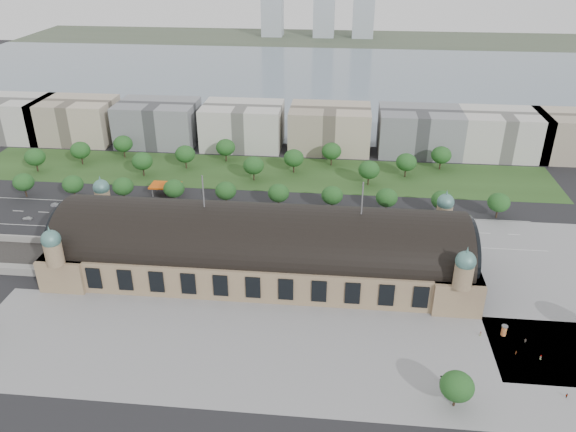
# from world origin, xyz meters

# --- Properties ---
(ground) EXTENTS (900.00, 900.00, 0.00)m
(ground) POSITION_xyz_m (0.00, 0.00, 0.00)
(ground) COLOR black
(ground) RESTS_ON ground
(station) EXTENTS (150.00, 48.40, 44.30)m
(station) POSITION_xyz_m (0.00, 0.00, 10.28)
(station) COLOR #947D5C
(station) RESTS_ON ground
(plaza_south) EXTENTS (190.00, 48.00, 0.12)m
(plaza_south) POSITION_xyz_m (10.00, -44.00, 0.00)
(plaza_south) COLOR gray
(plaza_south) RESTS_ON ground
(plaza_east) EXTENTS (56.00, 100.00, 0.12)m
(plaza_east) POSITION_xyz_m (103.00, 0.00, 0.00)
(plaza_east) COLOR gray
(plaza_east) RESTS_ON ground
(road_slab) EXTENTS (260.00, 26.00, 0.10)m
(road_slab) POSITION_xyz_m (-20.00, 38.00, 0.00)
(road_slab) COLOR black
(road_slab) RESTS_ON ground
(grass_belt) EXTENTS (300.00, 45.00, 0.10)m
(grass_belt) POSITION_xyz_m (-15.00, 93.00, 0.00)
(grass_belt) COLOR #27451B
(grass_belt) RESTS_ON ground
(petrol_station) EXTENTS (14.00, 13.00, 5.05)m
(petrol_station) POSITION_xyz_m (-53.91, 65.28, 2.95)
(petrol_station) COLOR #D1500C
(petrol_station) RESTS_ON ground
(lake) EXTENTS (700.00, 320.00, 0.08)m
(lake) POSITION_xyz_m (0.00, 298.00, 0.00)
(lake) COLOR slate
(lake) RESTS_ON ground
(far_shore) EXTENTS (700.00, 120.00, 0.14)m
(far_shore) POSITION_xyz_m (0.00, 498.00, 0.00)
(far_shore) COLOR #44513D
(far_shore) RESTS_ON ground
(far_tower_left) EXTENTS (24.00, 24.00, 80.00)m
(far_tower_left) POSITION_xyz_m (-60.00, 508.00, 40.00)
(far_tower_left) COLOR #9EA8B2
(far_tower_left) RESTS_ON ground
(far_tower_right) EXTENTS (24.00, 24.00, 75.00)m
(far_tower_right) POSITION_xyz_m (45.00, 508.00, 37.50)
(far_tower_right) COLOR #9EA8B2
(far_tower_right) RESTS_ON ground
(office_0) EXTENTS (45.00, 32.00, 24.00)m
(office_0) POSITION_xyz_m (-170.00, 133.00, 12.00)
(office_0) COLOR beige
(office_0) RESTS_ON ground
(office_1) EXTENTS (45.00, 32.00, 24.00)m
(office_1) POSITION_xyz_m (-130.00, 133.00, 12.00)
(office_1) COLOR #B9AA92
(office_1) RESTS_ON ground
(office_2) EXTENTS (45.00, 32.00, 24.00)m
(office_2) POSITION_xyz_m (-80.00, 133.00, 12.00)
(office_2) COLOR gray
(office_2) RESTS_ON ground
(office_3) EXTENTS (45.00, 32.00, 24.00)m
(office_3) POSITION_xyz_m (-30.00, 133.00, 12.00)
(office_3) COLOR beige
(office_3) RESTS_ON ground
(office_4) EXTENTS (45.00, 32.00, 24.00)m
(office_4) POSITION_xyz_m (20.00, 133.00, 12.00)
(office_4) COLOR #B9AA92
(office_4) RESTS_ON ground
(office_5) EXTENTS (45.00, 32.00, 24.00)m
(office_5) POSITION_xyz_m (70.00, 133.00, 12.00)
(office_5) COLOR gray
(office_5) RESTS_ON ground
(office_6) EXTENTS (45.00, 32.00, 24.00)m
(office_6) POSITION_xyz_m (115.00, 133.00, 12.00)
(office_6) COLOR beige
(office_6) RESTS_ON ground
(tree_row_0) EXTENTS (9.60, 9.60, 11.52)m
(tree_row_0) POSITION_xyz_m (-120.00, 53.00, 7.43)
(tree_row_0) COLOR #2D2116
(tree_row_0) RESTS_ON ground
(tree_row_1) EXTENTS (9.60, 9.60, 11.52)m
(tree_row_1) POSITION_xyz_m (-96.00, 53.00, 7.43)
(tree_row_1) COLOR #2D2116
(tree_row_1) RESTS_ON ground
(tree_row_2) EXTENTS (9.60, 9.60, 11.52)m
(tree_row_2) POSITION_xyz_m (-72.00, 53.00, 7.43)
(tree_row_2) COLOR #2D2116
(tree_row_2) RESTS_ON ground
(tree_row_3) EXTENTS (9.60, 9.60, 11.52)m
(tree_row_3) POSITION_xyz_m (-48.00, 53.00, 7.43)
(tree_row_3) COLOR #2D2116
(tree_row_3) RESTS_ON ground
(tree_row_4) EXTENTS (9.60, 9.60, 11.52)m
(tree_row_4) POSITION_xyz_m (-24.00, 53.00, 7.43)
(tree_row_4) COLOR #2D2116
(tree_row_4) RESTS_ON ground
(tree_row_5) EXTENTS (9.60, 9.60, 11.52)m
(tree_row_5) POSITION_xyz_m (0.00, 53.00, 7.43)
(tree_row_5) COLOR #2D2116
(tree_row_5) RESTS_ON ground
(tree_row_6) EXTENTS (9.60, 9.60, 11.52)m
(tree_row_6) POSITION_xyz_m (24.00, 53.00, 7.43)
(tree_row_6) COLOR #2D2116
(tree_row_6) RESTS_ON ground
(tree_row_7) EXTENTS (9.60, 9.60, 11.52)m
(tree_row_7) POSITION_xyz_m (48.00, 53.00, 7.43)
(tree_row_7) COLOR #2D2116
(tree_row_7) RESTS_ON ground
(tree_row_8) EXTENTS (9.60, 9.60, 11.52)m
(tree_row_8) POSITION_xyz_m (72.00, 53.00, 7.43)
(tree_row_8) COLOR #2D2116
(tree_row_8) RESTS_ON ground
(tree_row_9) EXTENTS (9.60, 9.60, 11.52)m
(tree_row_9) POSITION_xyz_m (96.00, 53.00, 7.43)
(tree_row_9) COLOR #2D2116
(tree_row_9) RESTS_ON ground
(tree_belt_0) EXTENTS (10.40, 10.40, 12.48)m
(tree_belt_0) POSITION_xyz_m (-130.00, 83.00, 8.05)
(tree_belt_0) COLOR #2D2116
(tree_belt_0) RESTS_ON ground
(tree_belt_1) EXTENTS (10.40, 10.40, 12.48)m
(tree_belt_1) POSITION_xyz_m (-111.00, 95.00, 8.05)
(tree_belt_1) COLOR #2D2116
(tree_belt_1) RESTS_ON ground
(tree_belt_2) EXTENTS (10.40, 10.40, 12.48)m
(tree_belt_2) POSITION_xyz_m (-92.00, 107.00, 8.05)
(tree_belt_2) COLOR #2D2116
(tree_belt_2) RESTS_ON ground
(tree_belt_3) EXTENTS (10.40, 10.40, 12.48)m
(tree_belt_3) POSITION_xyz_m (-73.00, 83.00, 8.05)
(tree_belt_3) COLOR #2D2116
(tree_belt_3) RESTS_ON ground
(tree_belt_4) EXTENTS (10.40, 10.40, 12.48)m
(tree_belt_4) POSITION_xyz_m (-54.00, 95.00, 8.05)
(tree_belt_4) COLOR #2D2116
(tree_belt_4) RESTS_ON ground
(tree_belt_5) EXTENTS (10.40, 10.40, 12.48)m
(tree_belt_5) POSITION_xyz_m (-35.00, 107.00, 8.05)
(tree_belt_5) COLOR #2D2116
(tree_belt_5) RESTS_ON ground
(tree_belt_6) EXTENTS (10.40, 10.40, 12.48)m
(tree_belt_6) POSITION_xyz_m (-16.00, 83.00, 8.05)
(tree_belt_6) COLOR #2D2116
(tree_belt_6) RESTS_ON ground
(tree_belt_7) EXTENTS (10.40, 10.40, 12.48)m
(tree_belt_7) POSITION_xyz_m (3.00, 95.00, 8.05)
(tree_belt_7) COLOR #2D2116
(tree_belt_7) RESTS_ON ground
(tree_belt_8) EXTENTS (10.40, 10.40, 12.48)m
(tree_belt_8) POSITION_xyz_m (22.00, 107.00, 8.05)
(tree_belt_8) COLOR #2D2116
(tree_belt_8) RESTS_ON ground
(tree_belt_9) EXTENTS (10.40, 10.40, 12.48)m
(tree_belt_9) POSITION_xyz_m (41.00, 83.00, 8.05)
(tree_belt_9) COLOR #2D2116
(tree_belt_9) RESTS_ON ground
(tree_belt_10) EXTENTS (10.40, 10.40, 12.48)m
(tree_belt_10) POSITION_xyz_m (60.00, 95.00, 8.05)
(tree_belt_10) COLOR #2D2116
(tree_belt_10) RESTS_ON ground
(tree_belt_11) EXTENTS (10.40, 10.40, 12.48)m
(tree_belt_11) POSITION_xyz_m (79.00, 107.00, 8.05)
(tree_belt_11) COLOR #2D2116
(tree_belt_11) RESTS_ON ground
(tree_plaza_s) EXTENTS (9.00, 9.00, 10.64)m
(tree_plaza_s) POSITION_xyz_m (60.00, -60.00, 6.80)
(tree_plaza_s) COLOR #2D2116
(tree_plaza_s) RESTS_ON ground
(traffic_car_0) EXTENTS (4.21, 1.79, 1.42)m
(traffic_car_0) POSITION_xyz_m (-107.55, 30.57, 0.71)
(traffic_car_0) COLOR silver
(traffic_car_0) RESTS_ON ground
(traffic_car_1) EXTENTS (4.76, 1.72, 1.56)m
(traffic_car_1) POSITION_xyz_m (-101.09, 44.26, 0.78)
(traffic_car_1) COLOR gray
(traffic_car_1) RESTS_ON ground
(traffic_car_2) EXTENTS (5.02, 2.34, 1.39)m
(traffic_car_2) POSITION_xyz_m (-53.48, 37.37, 0.69)
(traffic_car_2) COLOR black
(traffic_car_2) RESTS_ON ground
(traffic_car_3) EXTENTS (5.47, 2.65, 1.54)m
(traffic_car_3) POSITION_xyz_m (-28.46, 46.80, 0.77)
(traffic_car_3) COLOR maroon
(traffic_car_3) RESTS_ON ground
(traffic_car_5) EXTENTS (4.29, 1.50, 1.41)m
(traffic_car_5) POSITION_xyz_m (53.54, 43.64, 0.71)
(traffic_car_5) COLOR #4F5155
(traffic_car_5) RESTS_ON ground
(parked_car_0) EXTENTS (4.69, 3.06, 1.46)m
(parked_car_0) POSITION_xyz_m (-55.78, 21.00, 0.73)
(parked_car_0) COLOR black
(parked_car_0) RESTS_ON ground
(parked_car_1) EXTENTS (5.09, 3.83, 1.28)m
(parked_car_1) POSITION_xyz_m (-78.65, 21.00, 0.64)
(parked_car_1) COLOR maroon
(parked_car_1) RESTS_ON ground
(parked_car_2) EXTENTS (5.96, 4.88, 1.62)m
(parked_car_2) POSITION_xyz_m (-53.80, 21.00, 0.81)
(parked_car_2) COLOR #191A46
(parked_car_2) RESTS_ON ground
(parked_car_3) EXTENTS (5.04, 4.08, 1.61)m
(parked_car_3) POSITION_xyz_m (-60.42, 25.00, 0.81)
(parked_car_3) COLOR slate
(parked_car_3) RESTS_ON ground
(parked_car_4) EXTENTS (4.52, 3.97, 1.48)m
(parked_car_4) POSITION_xyz_m (-54.80, 25.00, 0.74)
(parked_car_4) COLOR silver
(parked_car_4) RESTS_ON ground
(parked_car_5) EXTENTS (5.73, 4.55, 1.45)m
(parked_car_5) POSITION_xyz_m (-18.38, 25.00, 0.72)
(parked_car_5) COLOR gray
(parked_car_5) RESTS_ON ground
(parked_car_6) EXTENTS (5.58, 5.10, 1.57)m
(parked_car_6) POSITION_xyz_m (-18.00, 25.00, 0.78)
(parked_car_6) COLOR black
(parked_car_6) RESTS_ON ground
(bus_west) EXTENTS (11.90, 2.86, 3.31)m
(bus_west) POSITION_xyz_m (-25.00, 27.00, 1.66)
(bus_west) COLOR #B8451D
(bus_west) RESTS_ON ground
(bus_mid) EXTENTS (11.81, 3.43, 3.25)m
(bus_mid) POSITION_xyz_m (-4.81, 27.05, 1.63)
(bus_mid) COLOR beige
(bus_mid) RESTS_ON ground
(bus_east) EXTENTS (13.01, 4.26, 3.56)m
(bus_east) POSITION_xyz_m (11.79, 30.06, 1.78)
(bus_east) COLOR beige
(bus_east) RESTS_ON ground
(advertising_column) EXTENTS (1.95, 1.95, 3.69)m
(advertising_column) POSITION_xyz_m (80.00, -28.89, 1.92)
(advertising_column) COLOR #E3383B
(advertising_column) RESTS_ON ground
(pedestrian_0) EXTENTS (0.86, 0.63, 1.58)m
(pedestrian_0) POSITION_xyz_m (72.86, -29.89, 0.79)
(pedestrian_0) COLOR gray
(pedestrian_0) RESTS_ON ground
(pedestrian_1) EXTENTS (0.63, 0.68, 1.55)m
(pedestrian_1) POSITION_xyz_m (81.55, -37.84, 0.78)
(pedestrian_1) COLOR gray
(pedestrian_1) RESTS_ON ground
(pedestrian_2) EXTENTS (0.84, 0.95, 1.70)m
(pedestrian_2) POSITION_xyz_m (85.81, -31.85, 0.85)
(pedestrian_2) COLOR gray
(pedestrian_2) RESTS_ON ground
(pedestrian_3) EXTENTS (1.00, 0.62, 1.58)m
(pedestrian_3) POSITION_xyz_m (90.74, -54.10, 0.79)
(pedestrian_3) COLOR gray
(pedestrian_3) RESTS_ON ground
(pedestrian_4) EXTENTS (1.19, 1.19, 1.82)m
(pedestrian_4) POSITION_xyz_m (57.85, -50.97, 0.91)
(pedestrian_4) COLOR gray
(pedestrian_4) RESTS_ON ground
(pedestrian_5) EXTENTS (0.65, 0.86, 1.57)m
(pedestrian_5) POSITION_xyz_m (88.25, -39.12, 0.78)
(pedestrian_5) COLOR gray
(pedestrian_5) RESTS_ON ground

